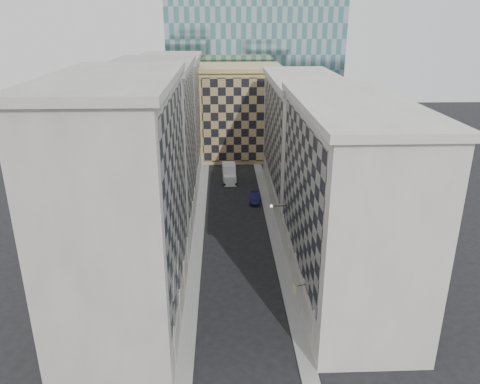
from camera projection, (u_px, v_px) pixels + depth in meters
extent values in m
cube|color=gray|center=(199.00, 231.00, 65.22)|extent=(1.50, 100.00, 0.15)
cube|color=gray|center=(273.00, 230.00, 65.61)|extent=(1.50, 100.00, 0.15)
cube|color=gray|center=(123.00, 210.00, 43.21)|extent=(10.00, 22.00, 23.00)
cube|color=gray|center=(176.00, 194.00, 42.85)|extent=(0.25, 19.36, 18.00)
cube|color=gray|center=(180.00, 300.00, 46.90)|extent=(0.45, 21.12, 3.20)
cube|color=gray|center=(111.00, 79.00, 39.00)|extent=(10.80, 22.80, 0.70)
cylinder|color=gray|center=(170.00, 350.00, 38.98)|extent=(0.90, 0.90, 4.40)
cylinder|color=gray|center=(176.00, 311.00, 44.12)|extent=(0.90, 0.90, 4.40)
cylinder|color=gray|center=(181.00, 280.00, 49.25)|extent=(0.90, 0.90, 4.40)
cylinder|color=gray|center=(185.00, 255.00, 54.39)|extent=(0.90, 0.90, 4.40)
cube|color=gray|center=(155.00, 150.00, 63.93)|extent=(10.00, 22.00, 22.00)
cube|color=gray|center=(190.00, 139.00, 63.58)|extent=(0.25, 19.36, 17.00)
cube|color=gray|center=(193.00, 213.00, 67.45)|extent=(0.45, 21.12, 3.20)
cube|color=gray|center=(149.00, 65.00, 59.90)|extent=(10.80, 22.80, 0.70)
cylinder|color=gray|center=(188.00, 234.00, 59.53)|extent=(0.90, 0.90, 4.40)
cylinder|color=gray|center=(190.00, 217.00, 64.66)|extent=(0.90, 0.90, 4.40)
cylinder|color=gray|center=(192.00, 202.00, 69.80)|extent=(0.90, 0.90, 4.40)
cylinder|color=gray|center=(194.00, 189.00, 74.94)|extent=(0.90, 0.90, 4.40)
cube|color=gray|center=(171.00, 120.00, 84.66)|extent=(10.00, 22.00, 21.00)
cube|color=gray|center=(198.00, 111.00, 84.30)|extent=(0.25, 19.36, 16.00)
cube|color=gray|center=(199.00, 166.00, 88.00)|extent=(0.45, 21.12, 3.20)
cube|color=gray|center=(168.00, 58.00, 80.80)|extent=(10.80, 22.80, 0.70)
cylinder|color=gray|center=(196.00, 178.00, 80.07)|extent=(0.90, 0.90, 4.40)
cylinder|color=gray|center=(198.00, 168.00, 85.21)|extent=(0.90, 0.90, 4.40)
cylinder|color=gray|center=(199.00, 159.00, 90.35)|extent=(0.90, 0.90, 4.40)
cylinder|color=gray|center=(200.00, 151.00, 95.48)|extent=(0.90, 0.90, 4.40)
cube|color=#B3ADA4|center=(347.00, 205.00, 48.28)|extent=(10.00, 26.00, 20.00)
cube|color=gray|center=(300.00, 192.00, 47.57)|extent=(0.25, 22.88, 15.00)
cube|color=#B3ADA4|center=(297.00, 276.00, 51.09)|extent=(0.45, 24.96, 3.20)
cube|color=#B3ADA4|center=(355.00, 104.00, 44.60)|extent=(10.80, 26.80, 0.70)
cylinder|color=#B3ADA4|center=(317.00, 332.00, 41.17)|extent=(0.90, 0.90, 4.40)
cylinder|color=#B3ADA4|center=(307.00, 298.00, 46.03)|extent=(0.90, 0.90, 4.40)
cylinder|color=#B3ADA4|center=(299.00, 271.00, 50.88)|extent=(0.90, 0.90, 4.40)
cylinder|color=#B3ADA4|center=(292.00, 249.00, 55.74)|extent=(0.90, 0.90, 4.40)
cylinder|color=#B3ADA4|center=(286.00, 230.00, 60.60)|extent=(0.90, 0.90, 4.40)
cube|color=#B3ADA4|center=(303.00, 142.00, 73.68)|extent=(10.00, 28.00, 19.00)
cube|color=gray|center=(273.00, 133.00, 72.96)|extent=(0.25, 24.64, 14.00)
cube|color=#B3ADA4|center=(272.00, 190.00, 76.31)|extent=(0.45, 26.88, 3.20)
cube|color=#B3ADA4|center=(306.00, 79.00, 70.17)|extent=(10.80, 28.80, 0.70)
cube|color=tan|center=(240.00, 113.00, 97.81)|extent=(16.00, 14.00, 18.00)
cube|color=tan|center=(241.00, 121.00, 91.18)|extent=(15.20, 0.25, 16.50)
cube|color=tan|center=(240.00, 67.00, 94.47)|extent=(16.80, 14.80, 0.80)
cube|color=#312B26|center=(229.00, 80.00, 109.03)|extent=(6.00, 6.00, 28.00)
cube|color=#312B26|center=(228.00, 13.00, 103.81)|extent=(7.00, 7.00, 1.40)
cylinder|color=gray|center=(174.00, 282.00, 38.10)|extent=(0.10, 2.33, 2.33)
cylinder|color=gray|center=(178.00, 258.00, 41.84)|extent=(0.10, 2.33, 2.33)
cylinder|color=black|center=(279.00, 206.00, 57.82)|extent=(1.80, 0.08, 0.08)
sphere|color=#FFE5B2|center=(271.00, 206.00, 57.79)|extent=(0.36, 0.36, 0.36)
cube|color=white|center=(230.00, 180.00, 82.99)|extent=(2.27, 2.46, 1.77)
cube|color=white|center=(229.00, 172.00, 85.14)|extent=(2.43, 3.64, 3.05)
cylinder|color=black|center=(225.00, 184.00, 82.33)|extent=(0.34, 0.90, 0.89)
cylinder|color=black|center=(236.00, 184.00, 82.49)|extent=(0.34, 0.90, 0.89)
cylinder|color=black|center=(223.00, 176.00, 86.55)|extent=(0.34, 0.90, 0.89)
cylinder|color=black|center=(234.00, 175.00, 86.70)|extent=(0.34, 0.90, 0.89)
imported|color=#10113C|center=(255.00, 198.00, 75.34)|extent=(1.95, 4.57, 1.47)
cylinder|color=black|center=(302.00, 285.00, 44.55)|extent=(0.82, 0.31, 0.06)
cube|color=beige|center=(294.00, 289.00, 44.67)|extent=(0.28, 0.72, 0.74)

